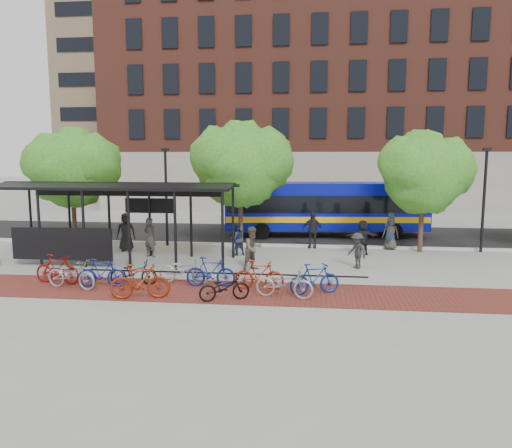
# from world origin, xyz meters

# --- Properties ---
(ground) EXTENTS (160.00, 160.00, 0.00)m
(ground) POSITION_xyz_m (0.00, 0.00, 0.00)
(ground) COLOR #9E9E99
(ground) RESTS_ON ground
(asphalt_street) EXTENTS (160.00, 8.00, 0.01)m
(asphalt_street) POSITION_xyz_m (0.00, 8.00, 0.01)
(asphalt_street) COLOR black
(asphalt_street) RESTS_ON ground
(curb) EXTENTS (160.00, 0.25, 0.12)m
(curb) POSITION_xyz_m (0.00, 4.00, 0.06)
(curb) COLOR #B7B7B2
(curb) RESTS_ON ground
(brick_strip) EXTENTS (24.00, 3.00, 0.01)m
(brick_strip) POSITION_xyz_m (-2.00, -5.00, 0.00)
(brick_strip) COLOR maroon
(brick_strip) RESTS_ON ground
(bike_rack_rail) EXTENTS (12.00, 0.05, 0.95)m
(bike_rack_rail) POSITION_xyz_m (-3.30, -4.10, 0.00)
(bike_rack_rail) COLOR black
(bike_rack_rail) RESTS_ON ground
(building_brick) EXTENTS (55.00, 14.00, 20.00)m
(building_brick) POSITION_xyz_m (10.00, 26.00, 10.00)
(building_brick) COLOR brown
(building_brick) RESTS_ON ground
(building_tower) EXTENTS (22.00, 22.00, 30.00)m
(building_tower) POSITION_xyz_m (-16.00, 40.00, 15.00)
(building_tower) COLOR #7A664C
(building_tower) RESTS_ON ground
(bus_shelter) EXTENTS (10.60, 3.07, 3.60)m
(bus_shelter) POSITION_xyz_m (-8.13, -0.48, 3.00)
(bus_shelter) COLOR black
(bus_shelter) RESTS_ON ground
(tree_a) EXTENTS (4.90, 4.00, 6.18)m
(tree_a) POSITION_xyz_m (-11.91, 3.35, 4.24)
(tree_a) COLOR #382619
(tree_a) RESTS_ON ground
(tree_b) EXTENTS (5.15, 4.20, 6.47)m
(tree_b) POSITION_xyz_m (-2.90, 3.35, 4.46)
(tree_b) COLOR #382619
(tree_b) RESTS_ON ground
(tree_c) EXTENTS (4.66, 3.80, 5.92)m
(tree_c) POSITION_xyz_m (6.09, 3.35, 4.05)
(tree_c) COLOR #382619
(tree_c) RESTS_ON ground
(lamp_post_left) EXTENTS (0.35, 0.20, 5.12)m
(lamp_post_left) POSITION_xyz_m (-7.00, 3.60, 2.75)
(lamp_post_left) COLOR black
(lamp_post_left) RESTS_ON ground
(lamp_post_right) EXTENTS (0.35, 0.20, 5.12)m
(lamp_post_right) POSITION_xyz_m (9.00, 3.60, 2.75)
(lamp_post_right) COLOR black
(lamp_post_right) RESTS_ON ground
(bus) EXTENTS (11.93, 3.75, 3.17)m
(bus) POSITION_xyz_m (1.41, 7.72, 1.82)
(bus) COLOR #08109F
(bus) RESTS_ON ground
(bike_1) EXTENTS (1.91, 0.78, 1.11)m
(bike_1) POSITION_xyz_m (-8.78, -4.60, 0.56)
(bike_1) COLOR maroon
(bike_1) RESTS_ON ground
(bike_2) EXTENTS (2.14, 1.15, 1.07)m
(bike_2) POSITION_xyz_m (-7.91, -5.23, 0.53)
(bike_2) COLOR gray
(bike_2) RESTS_ON ground
(bike_3) EXTENTS (1.78, 0.70, 1.04)m
(bike_3) POSITION_xyz_m (-6.95, -4.83, 0.52)
(bike_3) COLOR navy
(bike_3) RESTS_ON ground
(bike_4) EXTENTS (1.80, 0.81, 0.92)m
(bike_4) POSITION_xyz_m (-5.89, -4.41, 0.46)
(bike_4) COLOR black
(bike_4) RESTS_ON ground
(bike_5) EXTENTS (2.06, 0.98, 1.19)m
(bike_5) POSITION_xyz_m (-5.02, -6.16, 0.60)
(bike_5) COLOR maroon
(bike_5) RESTS_ON ground
(bike_6) EXTENTS (2.09, 1.03, 1.05)m
(bike_6) POSITION_xyz_m (-4.08, -4.04, 0.53)
(bike_6) COLOR #B9B9BC
(bike_6) RESTS_ON ground
(bike_7) EXTENTS (1.84, 0.57, 1.10)m
(bike_7) POSITION_xyz_m (-2.99, -4.34, 0.55)
(bike_7) COLOR navy
(bike_7) RESTS_ON ground
(bike_8) EXTENTS (1.80, 1.20, 0.89)m
(bike_8) POSITION_xyz_m (-2.19, -6.04, 0.45)
(bike_8) COLOR black
(bike_8) RESTS_ON ground
(bike_9) EXTENTS (1.80, 0.52, 1.08)m
(bike_9) POSITION_xyz_m (-1.19, -4.54, 0.54)
(bike_9) COLOR #9A260E
(bike_9) RESTS_ON ground
(bike_10) EXTENTS (2.08, 1.01, 1.04)m
(bike_10) POSITION_xyz_m (-0.23, -5.49, 0.52)
(bike_10) COLOR #9A9A9C
(bike_10) RESTS_ON ground
(bike_11) EXTENTS (1.88, 1.13, 1.09)m
(bike_11) POSITION_xyz_m (0.78, -4.91, 0.55)
(bike_11) COLOR navy
(bike_11) RESTS_ON ground
(pedestrian_0) EXTENTS (1.07, 0.86, 1.91)m
(pedestrian_0) POSITION_xyz_m (-8.62, 1.92, 0.96)
(pedestrian_0) COLOR black
(pedestrian_0) RESTS_ON ground
(pedestrian_1) EXTENTS (0.80, 0.67, 1.88)m
(pedestrian_1) POSITION_xyz_m (-6.92, 0.60, 0.94)
(pedestrian_1) COLOR #474039
(pedestrian_1) RESTS_ON ground
(pedestrian_2) EXTENTS (0.96, 0.89, 1.59)m
(pedestrian_2) POSITION_xyz_m (-2.91, 1.47, 0.79)
(pedestrian_2) COLOR #1D2645
(pedestrian_2) RESTS_ON ground
(pedestrian_4) EXTENTS (1.17, 0.68, 1.87)m
(pedestrian_4) POSITION_xyz_m (0.67, 3.80, 0.93)
(pedestrian_4) COLOR black
(pedestrian_4) RESTS_ON ground
(pedestrian_5) EXTENTS (1.62, 0.73, 1.69)m
(pedestrian_5) POSITION_xyz_m (3.08, 2.29, 0.85)
(pedestrian_5) COLOR black
(pedestrian_5) RESTS_ON ground
(pedestrian_6) EXTENTS (0.82, 0.54, 1.68)m
(pedestrian_6) POSITION_xyz_m (4.63, 3.80, 0.84)
(pedestrian_6) COLOR #433A35
(pedestrian_6) RESTS_ON ground
(pedestrian_7) EXTENTS (0.83, 0.76, 1.91)m
(pedestrian_7) POSITION_xyz_m (4.60, 3.76, 0.96)
(pedestrian_7) COLOR #21344D
(pedestrian_7) RESTS_ON ground
(pedestrian_8) EXTENTS (1.12, 1.11, 1.83)m
(pedestrian_8) POSITION_xyz_m (-1.78, -1.50, 0.91)
(pedestrian_8) COLOR brown
(pedestrian_8) RESTS_ON ground
(pedestrian_9) EXTENTS (1.07, 1.13, 1.53)m
(pedestrian_9) POSITION_xyz_m (2.58, -0.75, 0.77)
(pedestrian_9) COLOR #2A2A2A
(pedestrian_9) RESTS_ON ground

